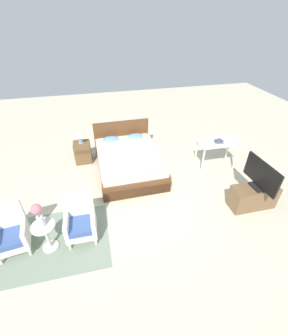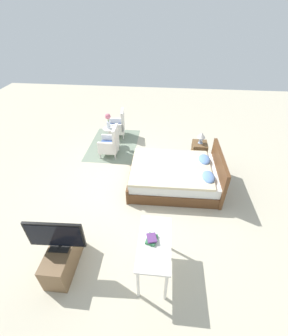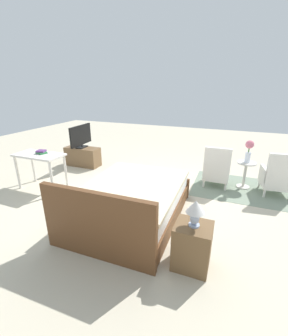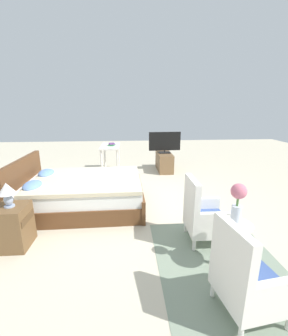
{
  "view_description": "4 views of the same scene",
  "coord_description": "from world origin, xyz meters",
  "px_view_note": "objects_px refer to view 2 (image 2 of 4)",
  "views": [
    {
      "loc": [
        -0.86,
        -3.8,
        3.56
      ],
      "look_at": [
        0.04,
        0.06,
        0.72
      ],
      "focal_mm": 24.0,
      "sensor_mm": 36.0,
      "label": 1
    },
    {
      "loc": [
        4.24,
        0.72,
        3.81
      ],
      "look_at": [
        0.3,
        0.33,
        0.82
      ],
      "focal_mm": 24.0,
      "sensor_mm": 36.0,
      "label": 2
    },
    {
      "loc": [
        -1.6,
        4.05,
        2.14
      ],
      "look_at": [
        -0.08,
        0.27,
        0.63
      ],
      "focal_mm": 24.0,
      "sensor_mm": 36.0,
      "label": 3
    },
    {
      "loc": [
        -4.13,
        0.19,
        1.87
      ],
      "look_at": [
        0.15,
        -0.12,
        0.67
      ],
      "focal_mm": 24.0,
      "sensor_mm": 36.0,
      "label": 4
    }
  ],
  "objects_px": {
    "nightstand": "(199,152)",
    "tv_stand": "(64,256)",
    "armchair_by_window_left": "(118,126)",
    "vanity_desk": "(154,247)",
    "bed": "(175,176)",
    "flower_vase": "(108,119)",
    "armchair_by_window_right": "(111,144)",
    "tv_flatscreen": "(55,236)",
    "side_table": "(110,134)",
    "table_lamp": "(201,136)",
    "book_stack": "(152,239)"
  },
  "relations": [
    {
      "from": "armchair_by_window_left",
      "to": "armchair_by_window_right",
      "type": "bearing_deg",
      "value": 0.03
    },
    {
      "from": "flower_vase",
      "to": "tv_stand",
      "type": "xyz_separation_m",
      "value": [
        4.17,
        0.12,
        -0.62
      ]
    },
    {
      "from": "bed",
      "to": "armchair_by_window_left",
      "type": "relative_size",
      "value": 2.38
    },
    {
      "from": "armchair_by_window_right",
      "to": "table_lamp",
      "type": "distance_m",
      "value": 2.62
    },
    {
      "from": "bed",
      "to": "flower_vase",
      "type": "distance_m",
      "value": 2.8
    },
    {
      "from": "armchair_by_window_left",
      "to": "book_stack",
      "type": "height_order",
      "value": "armchair_by_window_left"
    },
    {
      "from": "armchair_by_window_right",
      "to": "book_stack",
      "type": "height_order",
      "value": "armchair_by_window_right"
    },
    {
      "from": "armchair_by_window_right",
      "to": "armchair_by_window_left",
      "type": "bearing_deg",
      "value": -179.97
    },
    {
      "from": "vanity_desk",
      "to": "nightstand",
      "type": "bearing_deg",
      "value": 162.71
    },
    {
      "from": "flower_vase",
      "to": "tv_flatscreen",
      "type": "xyz_separation_m",
      "value": [
        4.17,
        0.12,
        -0.04
      ]
    },
    {
      "from": "vanity_desk",
      "to": "book_stack",
      "type": "distance_m",
      "value": 0.16
    },
    {
      "from": "armchair_by_window_left",
      "to": "flower_vase",
      "type": "xyz_separation_m",
      "value": [
        0.59,
        -0.16,
        0.5
      ]
    },
    {
      "from": "armchair_by_window_right",
      "to": "vanity_desk",
      "type": "height_order",
      "value": "armchair_by_window_right"
    },
    {
      "from": "armchair_by_window_right",
      "to": "flower_vase",
      "type": "bearing_deg",
      "value": -164.77
    },
    {
      "from": "table_lamp",
      "to": "vanity_desk",
      "type": "relative_size",
      "value": 0.32
    },
    {
      "from": "nightstand",
      "to": "tv_stand",
      "type": "height_order",
      "value": "nightstand"
    },
    {
      "from": "bed",
      "to": "nightstand",
      "type": "relative_size",
      "value": 3.73
    },
    {
      "from": "tv_stand",
      "to": "armchair_by_window_left",
      "type": "bearing_deg",
      "value": 179.49
    },
    {
      "from": "nightstand",
      "to": "armchair_by_window_right",
      "type": "bearing_deg",
      "value": -91.27
    },
    {
      "from": "armchair_by_window_right",
      "to": "book_stack",
      "type": "bearing_deg",
      "value": 22.84
    },
    {
      "from": "armchair_by_window_left",
      "to": "armchair_by_window_right",
      "type": "relative_size",
      "value": 1.0
    },
    {
      "from": "tv_flatscreen",
      "to": "armchair_by_window_right",
      "type": "bearing_deg",
      "value": 179.31
    },
    {
      "from": "bed",
      "to": "flower_vase",
      "type": "relative_size",
      "value": 4.59
    },
    {
      "from": "armchair_by_window_right",
      "to": "side_table",
      "type": "bearing_deg",
      "value": -164.77
    },
    {
      "from": "tv_stand",
      "to": "vanity_desk",
      "type": "height_order",
      "value": "vanity_desk"
    },
    {
      "from": "book_stack",
      "to": "tv_flatscreen",
      "type": "bearing_deg",
      "value": -85.67
    },
    {
      "from": "flower_vase",
      "to": "bed",
      "type": "bearing_deg",
      "value": 48.89
    },
    {
      "from": "flower_vase",
      "to": "tv_flatscreen",
      "type": "distance_m",
      "value": 4.18
    },
    {
      "from": "tv_flatscreen",
      "to": "vanity_desk",
      "type": "distance_m",
      "value": 1.57
    },
    {
      "from": "bed",
      "to": "tv_flatscreen",
      "type": "distance_m",
      "value": 3.12
    },
    {
      "from": "bed",
      "to": "tv_flatscreen",
      "type": "height_order",
      "value": "tv_flatscreen"
    },
    {
      "from": "bed",
      "to": "armchair_by_window_right",
      "type": "xyz_separation_m",
      "value": [
        -1.22,
        -1.91,
        0.08
      ]
    },
    {
      "from": "side_table",
      "to": "book_stack",
      "type": "relative_size",
      "value": 2.46
    },
    {
      "from": "bed",
      "to": "armchair_by_window_left",
      "type": "distance_m",
      "value": 3.06
    },
    {
      "from": "flower_vase",
      "to": "table_lamp",
      "type": "distance_m",
      "value": 2.82
    },
    {
      "from": "tv_stand",
      "to": "tv_flatscreen",
      "type": "height_order",
      "value": "tv_flatscreen"
    },
    {
      "from": "flower_vase",
      "to": "armchair_by_window_left",
      "type": "bearing_deg",
      "value": 165.01
    },
    {
      "from": "tv_stand",
      "to": "vanity_desk",
      "type": "distance_m",
      "value": 1.61
    },
    {
      "from": "armchair_by_window_left",
      "to": "flower_vase",
      "type": "height_order",
      "value": "flower_vase"
    },
    {
      "from": "flower_vase",
      "to": "table_lamp",
      "type": "xyz_separation_m",
      "value": [
        0.64,
        2.75,
        -0.08
      ]
    },
    {
      "from": "flower_vase",
      "to": "table_lamp",
      "type": "relative_size",
      "value": 1.45
    },
    {
      "from": "table_lamp",
      "to": "book_stack",
      "type": "height_order",
      "value": "table_lamp"
    },
    {
      "from": "armchair_by_window_left",
      "to": "vanity_desk",
      "type": "xyz_separation_m",
      "value": [
        4.68,
        1.51,
        0.28
      ]
    },
    {
      "from": "table_lamp",
      "to": "armchair_by_window_right",
      "type": "bearing_deg",
      "value": -91.27
    },
    {
      "from": "flower_vase",
      "to": "book_stack",
      "type": "bearing_deg",
      "value": 21.79
    },
    {
      "from": "bed",
      "to": "nightstand",
      "type": "distance_m",
      "value": 1.34
    },
    {
      "from": "side_table",
      "to": "vanity_desk",
      "type": "height_order",
      "value": "vanity_desk"
    },
    {
      "from": "bed",
      "to": "side_table",
      "type": "distance_m",
      "value": 2.74
    },
    {
      "from": "flower_vase",
      "to": "book_stack",
      "type": "xyz_separation_m",
      "value": [
        4.06,
        1.62,
        -0.07
      ]
    },
    {
      "from": "vanity_desk",
      "to": "armchair_by_window_left",
      "type": "bearing_deg",
      "value": -162.11
    }
  ]
}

